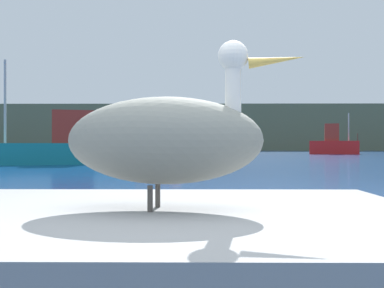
# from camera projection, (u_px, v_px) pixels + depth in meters

# --- Properties ---
(hillside_backdrop) EXTENTS (140.00, 14.91, 6.74)m
(hillside_backdrop) POSITION_uv_depth(u_px,v_px,m) (196.00, 129.00, 71.61)
(hillside_backdrop) COLOR #5B664C
(hillside_backdrop) RESTS_ON ground
(pier_dock) EXTENTS (2.97, 2.25, 0.63)m
(pier_dock) POSITION_uv_depth(u_px,v_px,m) (164.00, 266.00, 2.53)
(pier_dock) COLOR #959595
(pier_dock) RESTS_ON ground
(pelican) EXTENTS (1.36, 0.68, 0.94)m
(pelican) POSITION_uv_depth(u_px,v_px,m) (166.00, 139.00, 2.53)
(pelican) COLOR gray
(pelican) RESTS_ON pier_dock
(fishing_boat_white) EXTENTS (6.17, 1.95, 3.95)m
(fishing_boat_white) POSITION_uv_depth(u_px,v_px,m) (166.00, 145.00, 43.76)
(fishing_boat_white) COLOR white
(fishing_boat_white) RESTS_ON ground
(fishing_boat_teal) EXTENTS (8.07, 4.58, 5.08)m
(fishing_boat_teal) POSITION_uv_depth(u_px,v_px,m) (59.00, 147.00, 22.46)
(fishing_boat_teal) COLOR teal
(fishing_boat_teal) RESTS_ON ground
(fishing_boat_red) EXTENTS (4.78, 2.53, 3.96)m
(fishing_boat_red) POSITION_uv_depth(u_px,v_px,m) (333.00, 144.00, 43.52)
(fishing_boat_red) COLOR red
(fishing_boat_red) RESTS_ON ground
(mooring_buoy) EXTENTS (0.57, 0.57, 0.57)m
(mooring_buoy) POSITION_uv_depth(u_px,v_px,m) (175.00, 163.00, 16.82)
(mooring_buoy) COLOR #E54C19
(mooring_buoy) RESTS_ON ground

